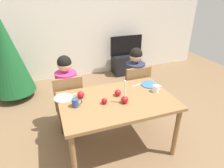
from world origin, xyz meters
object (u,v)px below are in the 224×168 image
object	(u,v)px
dining_table	(117,105)
tv_stand	(126,64)
apple_by_right_mug	(104,101)
plate_left	(63,98)
tv	(126,45)
mug_left	(76,103)
apple_by_left_plate	(118,93)
person_right_child	(134,84)
candle_centerpiece	(125,98)
christmas_tree	(7,55)
apple_near_candle	(81,95)
plate_right	(149,84)
mug_right	(156,89)
chair_right	(135,88)
person_left_child	(68,95)
chair_left	(69,99)

from	to	relation	value
dining_table	tv_stand	bearing A→B (deg)	64.20
apple_by_right_mug	plate_left	bearing A→B (deg)	146.95
tv	mug_left	bearing A→B (deg)	-125.40
plate_left	apple_by_left_plate	xyz separation A→B (m)	(0.66, -0.17, 0.04)
dining_table	plate_left	size ratio (longest dim) A/B	6.09
mug_left	person_right_child	bearing A→B (deg)	30.50
person_right_child	candle_centerpiece	xyz separation A→B (m)	(-0.49, -0.74, 0.24)
tv	plate_left	bearing A→B (deg)	-130.30
christmas_tree	apple_by_right_mug	xyz separation A→B (m)	(1.22, -1.94, -0.10)
person_right_child	christmas_tree	size ratio (longest dim) A/B	0.68
apple_near_candle	apple_by_left_plate	world-z (taller)	apple_near_candle
dining_table	apple_near_candle	distance (m)	0.47
plate_right	mug_left	xyz separation A→B (m)	(-1.08, -0.20, 0.04)
dining_table	mug_right	distance (m)	0.56
apple_near_candle	chair_right	bearing A→B (deg)	23.32
tv	christmas_tree	bearing A→B (deg)	-171.17
person_right_child	apple_by_left_plate	xyz separation A→B (m)	(-0.50, -0.55, 0.22)
candle_centerpiece	mug_right	world-z (taller)	candle_centerpiece
person_right_child	christmas_tree	world-z (taller)	christmas_tree
person_right_child	tv_stand	bearing A→B (deg)	71.06
tv_stand	chair_right	bearing A→B (deg)	-108.60
plate_left	apple_near_candle	world-z (taller)	apple_near_candle
person_left_child	person_right_child	distance (m)	1.07
plate_right	plate_left	bearing A→B (deg)	178.24
person_right_child	mug_right	size ratio (longest dim) A/B	9.16
tv	person_left_child	bearing A→B (deg)	-134.62
tv_stand	mug_right	distance (m)	2.42
dining_table	mug_right	size ratio (longest dim) A/B	10.94
chair_right	mug_left	size ratio (longest dim) A/B	7.33
christmas_tree	apple_by_right_mug	bearing A→B (deg)	-57.84
christmas_tree	plate_left	size ratio (longest dim) A/B	7.46
chair_left	christmas_tree	world-z (taller)	christmas_tree
chair_right	apple_by_right_mug	size ratio (longest dim) A/B	12.82
person_left_child	mug_left	size ratio (longest dim) A/B	9.54
candle_centerpiece	person_left_child	bearing A→B (deg)	128.15
chair_right	person_right_child	world-z (taller)	person_right_child
dining_table	tv	size ratio (longest dim) A/B	1.77
apple_by_right_mug	person_left_child	bearing A→B (deg)	117.43
person_right_child	apple_near_candle	size ratio (longest dim) A/B	13.24
person_left_child	plate_left	bearing A→B (deg)	-103.90
mug_right	apple_by_left_plate	world-z (taller)	mug_right
person_right_child	apple_by_left_plate	distance (m)	0.78
plate_left	tv_stand	bearing A→B (deg)	49.68
person_left_child	tv_stand	distance (m)	2.36
christmas_tree	apple_by_left_plate	size ratio (longest dim) A/B	20.51
chair_left	apple_by_right_mug	bearing A→B (deg)	-61.39
chair_left	mug_left	bearing A→B (deg)	-88.23
chair_right	candle_centerpiece	distance (m)	0.91
christmas_tree	plate_right	world-z (taller)	christmas_tree
chair_left	tv	size ratio (longest dim) A/B	1.14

